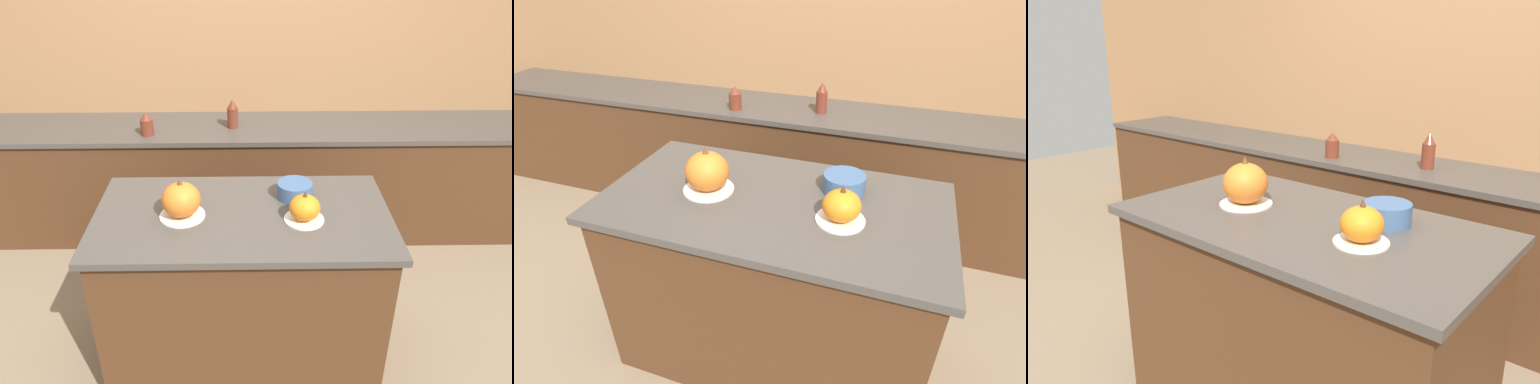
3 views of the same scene
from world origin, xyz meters
TOP-DOWN VIEW (x-y plane):
  - ground_plane at (0.00, 0.00)m, footprint 12.00×12.00m
  - wall_back at (0.00, 1.63)m, footprint 8.00×0.06m
  - kitchen_island at (0.00, 0.00)m, footprint 1.48×0.80m
  - back_counter at (0.00, 1.30)m, footprint 6.00×0.60m
  - pumpkin_cake_left at (-0.30, -0.02)m, footprint 0.22×0.22m
  - pumpkin_cake_right at (0.30, -0.06)m, footprint 0.20×0.20m
  - bottle_tall at (-0.08, 1.28)m, footprint 0.08×0.08m
  - bottle_short at (-0.67, 1.15)m, footprint 0.09×0.09m
  - mixing_bowl at (0.27, 0.16)m, footprint 0.18×0.18m

SIDE VIEW (x-z plane):
  - ground_plane at x=0.00m, z-range 0.00..0.00m
  - back_counter at x=0.00m, z-range 0.00..0.89m
  - kitchen_island at x=0.00m, z-range 0.00..0.94m
  - bottle_short at x=-0.67m, z-range 0.88..1.04m
  - mixing_bowl at x=0.27m, z-range 0.94..1.03m
  - bottle_tall at x=-0.08m, z-range 0.88..1.09m
  - pumpkin_cake_right at x=0.30m, z-range 0.93..1.09m
  - pumpkin_cake_left at x=-0.30m, z-range 0.93..1.14m
  - wall_back at x=0.00m, z-range 0.00..2.50m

